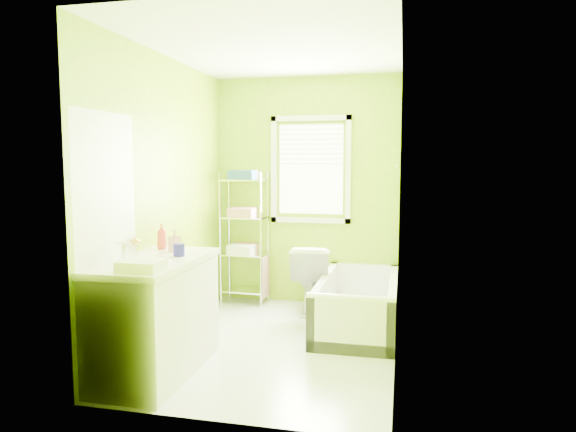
% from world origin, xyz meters
% --- Properties ---
extents(ground, '(2.90, 2.90, 0.00)m').
position_xyz_m(ground, '(0.00, 0.00, 0.00)').
color(ground, silver).
rests_on(ground, ground).
extents(room_envelope, '(2.14, 2.94, 2.62)m').
position_xyz_m(room_envelope, '(0.00, 0.00, 1.55)').
color(room_envelope, '#80A908').
rests_on(room_envelope, ground).
extents(window, '(0.92, 0.05, 1.22)m').
position_xyz_m(window, '(0.05, 1.42, 1.61)').
color(window, white).
rests_on(window, ground).
extents(door, '(0.09, 0.80, 2.00)m').
position_xyz_m(door, '(-1.04, -1.00, 1.00)').
color(door, white).
rests_on(door, ground).
extents(right_wall_decor, '(0.04, 1.48, 1.17)m').
position_xyz_m(right_wall_decor, '(1.04, -0.02, 1.32)').
color(right_wall_decor, '#49080E').
rests_on(right_wall_decor, ground).
extents(bathtub, '(0.75, 1.61, 0.52)m').
position_xyz_m(bathtub, '(0.67, 0.61, 0.17)').
color(bathtub, white).
rests_on(bathtub, ground).
extents(toilet, '(0.46, 0.75, 0.74)m').
position_xyz_m(toilet, '(0.14, 1.09, 0.37)').
color(toilet, white).
rests_on(toilet, ground).
extents(vanity, '(0.61, 1.20, 1.12)m').
position_xyz_m(vanity, '(-0.76, -0.83, 0.48)').
color(vanity, silver).
rests_on(vanity, ground).
extents(wire_shelf_unit, '(0.52, 0.42, 1.54)m').
position_xyz_m(wire_shelf_unit, '(-0.69, 1.28, 0.94)').
color(wire_shelf_unit, silver).
rests_on(wire_shelf_unit, ground).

